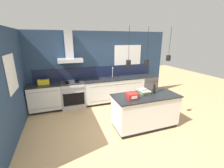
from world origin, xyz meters
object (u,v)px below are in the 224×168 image
dishwasher (147,86)px  red_supply_box (132,96)px  bottle_on_island (154,89)px  book_stack (144,92)px  oven_range (73,94)px  yellow_toolbox (44,82)px

dishwasher → red_supply_box: 2.71m
bottle_on_island → book_stack: size_ratio=0.85×
bottle_on_island → red_supply_box: bearing=-167.7°
oven_range → book_stack: book_stack is taller
book_stack → red_supply_box: 0.52m
oven_range → dishwasher: bearing=0.1°
yellow_toolbox → book_stack: bearing=-34.6°
dishwasher → yellow_toolbox: yellow_toolbox is taller
red_supply_box → yellow_toolbox: (-2.15, 2.04, 0.01)m
dishwasher → yellow_toolbox: (-3.86, 0.00, 0.54)m
oven_range → book_stack: 2.55m
dishwasher → yellow_toolbox: 3.89m
oven_range → yellow_toolbox: bearing=179.7°
book_stack → yellow_toolbox: 3.18m
dishwasher → oven_range: bearing=-179.9°
oven_range → yellow_toolbox: size_ratio=2.68×
oven_range → dishwasher: same height
yellow_toolbox → red_supply_box: bearing=-43.5°
bottle_on_island → red_supply_box: (-0.73, -0.16, -0.05)m
dishwasher → yellow_toolbox: size_ratio=2.68×
oven_range → red_supply_box: (1.26, -2.03, 0.52)m
oven_range → yellow_toolbox: 1.04m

